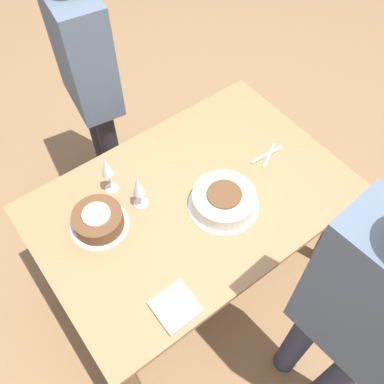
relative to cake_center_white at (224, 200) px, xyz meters
The scene contains 10 objects.
ground_plane 0.80m from the cake_center_white, 52.79° to the right, with size 12.00×12.00×0.00m, color #8E6B47.
dining_table 0.21m from the cake_center_white, 52.79° to the right, with size 1.46×0.98×0.74m.
cake_center_white is the anchor object (origin of this frame).
cake_front_chocolate 0.57m from the cake_center_white, 26.37° to the right, with size 0.27×0.27×0.10m.
wine_glass_near 0.55m from the cake_center_white, 47.30° to the right, with size 0.06×0.06×0.23m.
wine_glass_far 0.39m from the cake_center_white, 38.56° to the right, with size 0.07×0.07×0.20m.
fork_pile 0.39m from the cake_center_white, 165.09° to the right, with size 0.20×0.09×0.01m.
napkin_stack 0.53m from the cake_center_white, 29.66° to the left, with size 0.16×0.16×0.02m.
person_cutting 1.00m from the cake_center_white, 82.62° to the right, with size 0.28×0.43×1.55m.
person_watching 0.76m from the cake_center_white, 87.79° to the left, with size 0.25×0.42×1.64m.
Camera 1 is at (0.68, 0.90, 2.41)m, focal length 40.00 mm.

